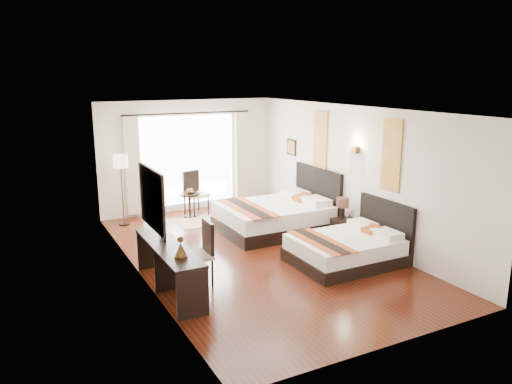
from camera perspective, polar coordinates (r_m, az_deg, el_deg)
name	(u,v)px	position (r m, az deg, el deg)	size (l,w,h in m)	color
floor	(256,255)	(9.74, 0.04, -7.20)	(4.50, 7.50, 0.01)	#3A110A
ceiling	(256,109)	(9.15, 0.05, 9.43)	(4.50, 7.50, 0.02)	white
wall_headboard	(352,174)	(10.55, 10.94, 2.08)	(0.01, 7.50, 2.80)	silver
wall_desk	(137,197)	(8.57, -13.40, -0.61)	(0.01, 7.50, 2.80)	silver
wall_window	(188,156)	(12.73, -7.77, 4.09)	(4.50, 0.01, 2.80)	silver
wall_entry	(397,242)	(6.38, 15.82, -5.55)	(4.50, 0.01, 2.80)	silver
window_glass	(188,160)	(12.73, -7.73, 3.64)	(2.40, 0.02, 2.20)	white
sheer_curtain	(189,160)	(12.68, -7.64, 3.60)	(2.30, 0.02, 2.10)	white
drape_left	(132,166)	(12.24, -13.97, 2.88)	(0.35, 0.14, 2.35)	beige
drape_right	(242,157)	(13.20, -1.64, 4.01)	(0.35, 0.14, 2.35)	beige
art_panel_near	(391,155)	(9.59, 15.21, 4.10)	(0.03, 0.50, 1.35)	#923515
art_panel_far	(320,141)	(11.37, 7.37, 5.82)	(0.03, 0.50, 1.35)	#923515
wall_sconce	(355,150)	(10.32, 11.29, 4.75)	(0.10, 0.14, 0.14)	#473119
mirror_frame	(152,199)	(7.80, -11.84, -0.76)	(0.04, 1.25, 0.95)	black
mirror_glass	(153,199)	(7.81, -11.67, -0.74)	(0.01, 1.12, 0.82)	white
bed_near	(349,248)	(9.43, 10.53, -6.27)	(1.94, 1.52, 1.09)	black
bed_far	(277,216)	(11.12, 2.45, -2.71)	(2.36, 1.84, 1.33)	black
nightstand	(344,231)	(10.58, 10.05, -4.36)	(0.40, 0.49, 0.47)	black
table_lamp	(343,204)	(10.53, 9.87, -1.35)	(0.26, 0.26, 0.41)	black
vase	(350,216)	(10.42, 10.64, -2.72)	(0.14, 0.14, 0.15)	black
console_desk	(169,268)	(8.22, -9.89, -8.53)	(0.50, 2.20, 0.76)	black
television	(159,224)	(8.53, -11.05, -3.57)	(0.74, 0.10, 0.43)	black
bronze_figurine	(181,249)	(7.48, -8.59, -6.41)	(0.20, 0.20, 0.30)	#473119
desk_chair	(197,265)	(8.39, -6.72, -8.34)	(0.52, 0.52, 1.07)	#C2AC95
floor_lamp	(121,166)	(11.71, -15.21, 2.88)	(0.33, 0.33, 1.64)	black
side_table	(190,205)	(12.31, -7.59, -1.48)	(0.51, 0.51, 0.59)	black
fruit_bowl	(190,192)	(12.23, -7.57, -0.04)	(0.22, 0.22, 0.05)	#422517
window_chair	(196,201)	(12.51, -6.88, -1.05)	(0.61, 0.61, 1.08)	#C2AC95
jute_rug	(207,222)	(11.90, -5.62, -3.39)	(1.32, 0.90, 0.01)	tan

